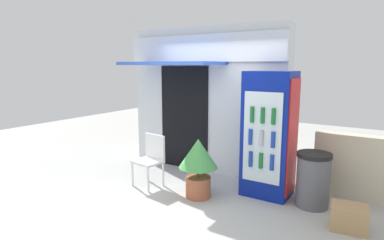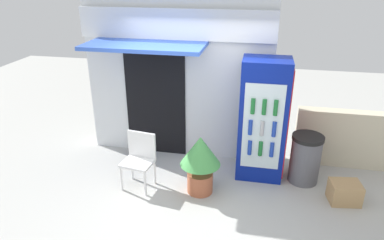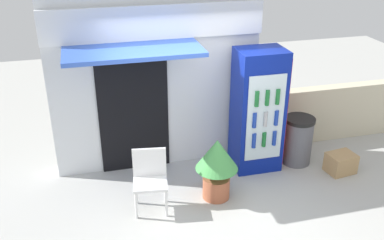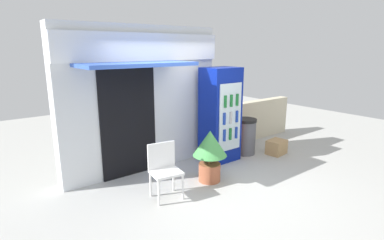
{
  "view_description": "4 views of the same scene",
  "coord_description": "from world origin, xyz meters",
  "px_view_note": "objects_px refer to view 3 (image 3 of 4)",
  "views": [
    {
      "loc": [
        2.7,
        -3.8,
        2.07
      ],
      "look_at": [
        -0.21,
        0.75,
        1.14
      ],
      "focal_mm": 29.84,
      "sensor_mm": 36.0,
      "label": 1
    },
    {
      "loc": [
        0.97,
        -4.22,
        3.23
      ],
      "look_at": [
        -0.02,
        0.73,
        1.01
      ],
      "focal_mm": 32.74,
      "sensor_mm": 36.0,
      "label": 2
    },
    {
      "loc": [
        -1.48,
        -4.77,
        3.79
      ],
      "look_at": [
        -0.09,
        0.63,
        1.14
      ],
      "focal_mm": 40.64,
      "sensor_mm": 36.0,
      "label": 3
    },
    {
      "loc": [
        -3.16,
        -3.56,
        2.37
      ],
      "look_at": [
        0.09,
        0.7,
        1.08
      ],
      "focal_mm": 28.14,
      "sensor_mm": 36.0,
      "label": 4
    }
  ],
  "objects_px": {
    "drink_cooler": "(258,111)",
    "potted_plant_near_shop": "(217,162)",
    "trash_bin": "(298,140)",
    "cardboard_box": "(341,163)",
    "plastic_chair": "(150,175)"
  },
  "relations": [
    {
      "from": "drink_cooler",
      "to": "potted_plant_near_shop",
      "type": "xyz_separation_m",
      "value": [
        -0.89,
        -0.69,
        -0.4
      ]
    },
    {
      "from": "drink_cooler",
      "to": "potted_plant_near_shop",
      "type": "distance_m",
      "value": 1.2
    },
    {
      "from": "trash_bin",
      "to": "cardboard_box",
      "type": "height_order",
      "value": "trash_bin"
    },
    {
      "from": "plastic_chair",
      "to": "cardboard_box",
      "type": "relative_size",
      "value": 2.05
    },
    {
      "from": "drink_cooler",
      "to": "trash_bin",
      "type": "height_order",
      "value": "drink_cooler"
    },
    {
      "from": "cardboard_box",
      "to": "trash_bin",
      "type": "bearing_deg",
      "value": 139.74
    },
    {
      "from": "drink_cooler",
      "to": "potted_plant_near_shop",
      "type": "bearing_deg",
      "value": -142.06
    },
    {
      "from": "plastic_chair",
      "to": "potted_plant_near_shop",
      "type": "relative_size",
      "value": 0.94
    },
    {
      "from": "potted_plant_near_shop",
      "to": "trash_bin",
      "type": "relative_size",
      "value": 1.16
    },
    {
      "from": "drink_cooler",
      "to": "trash_bin",
      "type": "distance_m",
      "value": 0.92
    },
    {
      "from": "drink_cooler",
      "to": "potted_plant_near_shop",
      "type": "height_order",
      "value": "drink_cooler"
    },
    {
      "from": "plastic_chair",
      "to": "potted_plant_near_shop",
      "type": "height_order",
      "value": "potted_plant_near_shop"
    },
    {
      "from": "potted_plant_near_shop",
      "to": "cardboard_box",
      "type": "xyz_separation_m",
      "value": [
        2.15,
        0.16,
        -0.43
      ]
    },
    {
      "from": "plastic_chair",
      "to": "potted_plant_near_shop",
      "type": "distance_m",
      "value": 0.97
    },
    {
      "from": "trash_bin",
      "to": "cardboard_box",
      "type": "relative_size",
      "value": 1.88
    }
  ]
}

